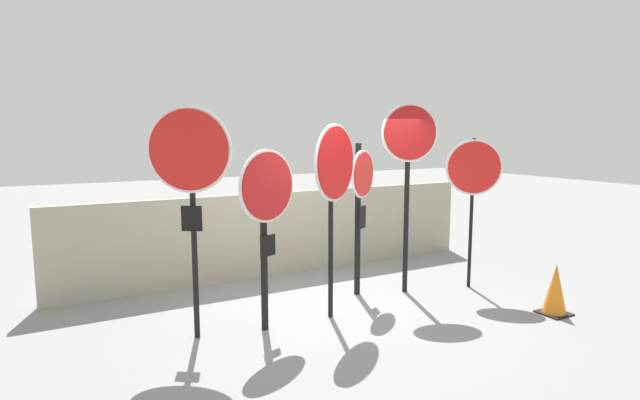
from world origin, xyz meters
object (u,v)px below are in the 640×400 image
object	(u,v)px
stop_sign_3	(361,195)
stop_sign_4	(409,156)
traffic_cone_0	(555,289)
stop_sign_2	(335,175)
stop_sign_1	(266,206)
stop_sign_5	(474,175)
stop_sign_0	(190,168)

from	to	relation	value
stop_sign_3	stop_sign_4	bearing A→B (deg)	-53.60
stop_sign_3	traffic_cone_0	world-z (taller)	stop_sign_3
stop_sign_2	stop_sign_4	distance (m)	1.48
stop_sign_1	stop_sign_4	xyz separation A→B (m)	(2.31, 0.34, 0.51)
stop_sign_4	stop_sign_5	xyz separation A→B (m)	(0.98, -0.28, -0.29)
stop_sign_1	stop_sign_5	size ratio (longest dim) A/B	0.95
stop_sign_1	traffic_cone_0	size ratio (longest dim) A/B	3.22
stop_sign_5	traffic_cone_0	xyz separation A→B (m)	(0.14, -1.33, -1.37)
stop_sign_0	stop_sign_1	bearing A→B (deg)	22.62
stop_sign_3	traffic_cone_0	xyz separation A→B (m)	(1.76, -1.86, -1.12)
stop_sign_0	stop_sign_4	distance (m)	3.13
stop_sign_4	stop_sign_5	size ratio (longest dim) A/B	1.22
stop_sign_2	stop_sign_3	distance (m)	1.06
stop_sign_0	stop_sign_3	world-z (taller)	stop_sign_0
stop_sign_5	traffic_cone_0	world-z (taller)	stop_sign_5
stop_sign_4	traffic_cone_0	world-z (taller)	stop_sign_4
stop_sign_0	stop_sign_5	bearing A→B (deg)	32.12
stop_sign_4	traffic_cone_0	distance (m)	2.57
stop_sign_5	stop_sign_0	bearing A→B (deg)	-147.61
stop_sign_3	stop_sign_2	bearing A→B (deg)	-174.41
stop_sign_0	stop_sign_5	distance (m)	4.11
stop_sign_0	stop_sign_2	world-z (taller)	stop_sign_0
stop_sign_1	stop_sign_5	xyz separation A→B (m)	(3.29, 0.06, 0.22)
stop_sign_3	stop_sign_4	size ratio (longest dim) A/B	0.80
stop_sign_1	stop_sign_3	world-z (taller)	stop_sign_3
stop_sign_2	stop_sign_0	bearing A→B (deg)	142.95
traffic_cone_0	stop_sign_0	bearing A→B (deg)	161.47
stop_sign_2	stop_sign_1	bearing A→B (deg)	147.52
stop_sign_1	stop_sign_2	distance (m)	0.95
stop_sign_4	traffic_cone_0	bearing A→B (deg)	-35.24
stop_sign_3	stop_sign_4	world-z (taller)	stop_sign_4
stop_sign_1	stop_sign_2	bearing A→B (deg)	-23.05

